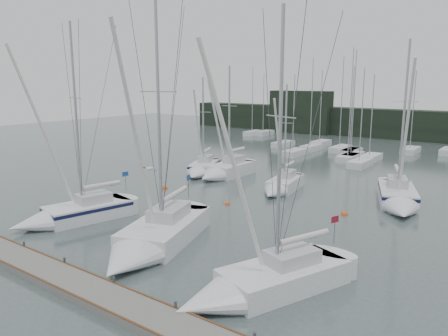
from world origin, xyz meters
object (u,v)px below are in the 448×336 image
object	(u,v)px
buoy_b	(344,215)
buoy_c	(165,188)
sailboat_near_left	(66,215)
sailboat_mid_c	(281,187)
sailboat_mid_d	(399,200)
sailboat_mid_b	(223,172)
sailboat_mid_a	(201,169)
buoy_a	(227,204)
sailboat_near_center	(149,243)
sailboat_near_right	(252,287)

from	to	relation	value
buoy_b	buoy_c	bearing A→B (deg)	-172.78
sailboat_near_left	buoy_b	distance (m)	20.44
sailboat_mid_c	sailboat_mid_d	world-z (taller)	sailboat_mid_d
sailboat_mid_b	sailboat_mid_a	bearing A→B (deg)	-177.75
buoy_c	sailboat_near_left	bearing A→B (deg)	-82.79
sailboat_mid_d	buoy_c	world-z (taller)	sailboat_mid_d
buoy_a	buoy_c	world-z (taller)	buoy_c
sailboat_near_center	sailboat_mid_c	bearing A→B (deg)	73.44
sailboat_mid_a	buoy_b	size ratio (longest dim) A/B	20.17
buoy_b	buoy_c	xyz separation A→B (m)	(-16.67, -2.11, 0.00)
buoy_a	buoy_b	size ratio (longest dim) A/B	0.85
sailboat_mid_a	sailboat_mid_c	xyz separation A→B (m)	(10.63, -1.71, -0.05)
sailboat_mid_a	buoy_a	world-z (taller)	sailboat_mid_a
sailboat_mid_b	sailboat_mid_c	world-z (taller)	sailboat_mid_b
buoy_a	buoy_c	size ratio (longest dim) A/B	0.80
sailboat_near_center	sailboat_mid_d	world-z (taller)	sailboat_near_center
sailboat_mid_d	buoy_c	size ratio (longest dim) A/B	23.89
sailboat_mid_d	buoy_b	bearing A→B (deg)	-142.03
sailboat_near_right	buoy_a	bearing A→B (deg)	151.41
sailboat_mid_a	sailboat_near_right	bearing A→B (deg)	-69.10
sailboat_mid_a	buoy_c	world-z (taller)	sailboat_mid_a
sailboat_near_right	buoy_b	distance (m)	15.07
sailboat_near_right	sailboat_mid_a	size ratio (longest dim) A/B	1.28
sailboat_mid_a	buoy_a	bearing A→B (deg)	-63.64
sailboat_near_center	sailboat_mid_c	world-z (taller)	sailboat_near_center
buoy_a	buoy_b	world-z (taller)	buoy_b
sailboat_mid_d	buoy_a	xyz separation A→B (m)	(-11.56, -7.35, -0.64)
sailboat_near_right	sailboat_mid_c	size ratio (longest dim) A/B	1.38
sailboat_near_left	sailboat_near_right	distance (m)	16.52
sailboat_mid_d	sailboat_mid_b	bearing A→B (deg)	158.69
buoy_a	sailboat_mid_a	bearing A→B (deg)	139.40
sailboat_near_right	sailboat_near_left	bearing A→B (deg)	-163.16
sailboat_near_right	sailboat_mid_a	xyz separation A→B (m)	(-19.05, 19.77, 0.02)
sailboat_near_left	sailboat_near_right	bearing A→B (deg)	8.23
sailboat_mid_b	sailboat_near_left	bearing A→B (deg)	-91.18
sailboat_mid_c	buoy_b	world-z (taller)	sailboat_mid_c
sailboat_near_left	sailboat_mid_b	distance (m)	18.53
sailboat_near_left	sailboat_mid_b	bearing A→B (deg)	102.24
sailboat_mid_a	sailboat_mid_c	distance (m)	10.77
buoy_a	buoy_b	xyz separation A→B (m)	(8.79, 2.96, 0.00)
sailboat_near_left	buoy_b	xyz separation A→B (m)	(15.21, 13.64, -0.59)
sailboat_near_left	sailboat_near_right	world-z (taller)	sailboat_near_left
sailboat_near_left	sailboat_mid_c	size ratio (longest dim) A/B	1.44
sailboat_mid_b	sailboat_mid_c	size ratio (longest dim) A/B	1.19
sailboat_near_center	buoy_a	size ratio (longest dim) A/B	33.95
sailboat_mid_a	buoy_b	world-z (taller)	sailboat_mid_a
sailboat_near_left	buoy_b	bearing A→B (deg)	54.86
sailboat_near_left	sailboat_mid_b	size ratio (longest dim) A/B	1.21
sailboat_mid_c	buoy_c	size ratio (longest dim) A/B	17.61
sailboat_near_right	sailboat_mid_b	distance (m)	25.67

